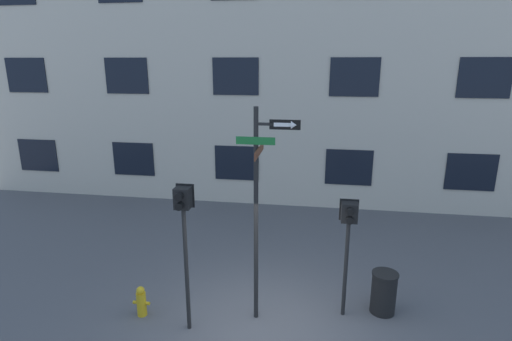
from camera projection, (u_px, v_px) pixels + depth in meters
The scene contains 7 objects.
ground_plane at pixel (264, 331), 7.84m from camera, with size 60.00×60.00×0.00m, color #515154.
building_facade at pixel (296, 29), 13.32m from camera, with size 24.00×0.63×12.31m.
street_sign_pole at pixel (259, 201), 7.59m from camera, with size 1.17×1.05×4.34m.
pedestrian_signal_left at pixel (184, 221), 7.32m from camera, with size 0.34×0.40×2.96m.
pedestrian_signal_right at pixel (348, 227), 7.84m from camera, with size 0.37×0.40×2.50m.
fire_hydrant at pixel (141, 301), 8.25m from camera, with size 0.36×0.20×0.66m.
trash_bin at pixel (384, 292), 8.33m from camera, with size 0.54×0.54×0.91m.
Camera 1 is at (0.89, -6.67, 5.12)m, focal length 28.00 mm.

